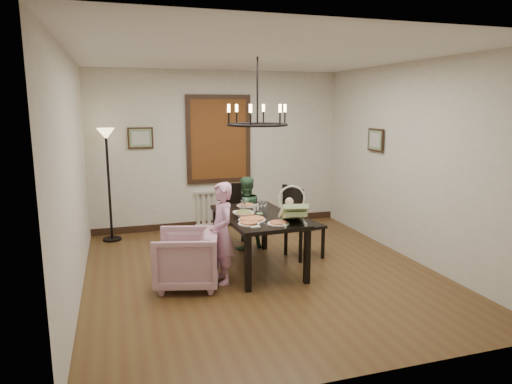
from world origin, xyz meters
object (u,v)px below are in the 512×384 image
dining_table (257,221)px  seated_man (245,219)px  floor_lamp (109,187)px  chair_far (234,215)px  elderly_woman (222,241)px  armchair (187,259)px  baby_bouncer (293,210)px  chair_right (305,221)px  drinking_glass (264,207)px

dining_table → seated_man: (0.08, 0.88, -0.19)m
seated_man → floor_lamp: 2.30m
chair_far → elderly_woman: elderly_woman is taller
armchair → baby_bouncer: baby_bouncer is taller
seated_man → dining_table: bearing=71.0°
chair_right → floor_lamp: bearing=46.3°
dining_table → elderly_woman: 0.68m
dining_table → drinking_glass: (0.14, 0.14, 0.15)m
dining_table → floor_lamp: size_ratio=0.91×
chair_right → seated_man: size_ratio=1.16×
drinking_glass → floor_lamp: bearing=138.6°
dining_table → armchair: 1.12m
armchair → elderly_woman: bearing=105.0°
dining_table → elderly_woman: elderly_woman is taller
seated_man → floor_lamp: size_ratio=0.52×
dining_table → chair_far: (-0.05, 1.07, -0.17)m
dining_table → baby_bouncer: baby_bouncer is taller
drinking_glass → seated_man: bearing=94.9°
elderly_woman → armchair: bearing=-95.6°
chair_right → elderly_woman: (-1.37, -0.58, -0.01)m
dining_table → floor_lamp: (-1.91, 1.96, 0.24)m
dining_table → chair_right: chair_right is taller
drinking_glass → dining_table: bearing=-134.6°
floor_lamp → chair_right: bearing=-32.5°
chair_right → floor_lamp: (-2.70, 1.72, 0.36)m
chair_far → chair_right: size_ratio=0.91×
chair_far → baby_bouncer: baby_bouncer is taller
chair_right → dining_table: bearing=95.1°
seated_man → elderly_woman: bearing=48.3°
chair_right → drinking_glass: (-0.65, -0.09, 0.27)m
chair_right → baby_bouncer: size_ratio=2.18×
armchair → seated_man: seated_man is taller
armchair → drinking_glass: size_ratio=5.81×
elderly_woman → baby_bouncer: bearing=72.3°
elderly_woman → seated_man: 1.39m
chair_right → seated_man: chair_right is taller
elderly_woman → seated_man: size_ratio=1.13×
dining_table → elderly_woman: (-0.57, -0.35, -0.13)m
floor_lamp → armchair: bearing=-68.9°
baby_bouncer → floor_lamp: size_ratio=0.27×
seated_man → floor_lamp: (-1.99, 1.08, 0.43)m
armchair → floor_lamp: size_ratio=0.43×
chair_far → floor_lamp: size_ratio=0.54×
armchair → floor_lamp: (-0.89, 2.31, 0.55)m
chair_far → floor_lamp: floor_lamp is taller
chair_far → chair_right: (0.85, -0.84, 0.05)m
dining_table → drinking_glass: drinking_glass is taller
chair_right → floor_lamp: size_ratio=0.60×
elderly_woman → seated_man: (0.65, 1.23, -0.06)m
dining_table → elderly_woman: bearing=-151.2°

